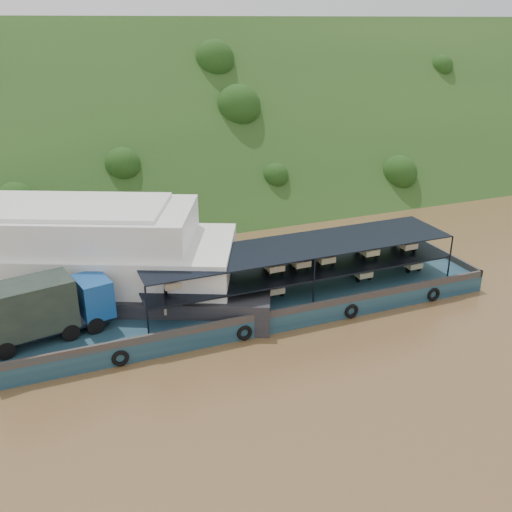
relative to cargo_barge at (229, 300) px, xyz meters
name	(u,v)px	position (x,y,z in m)	size (l,w,h in m)	color
ground	(297,307)	(5.01, -0.55, -1.28)	(160.00, 160.00, 0.00)	brown
hillside	(173,185)	(5.01, 35.45, -1.28)	(140.00, 28.00, 28.00)	#1C3A15
cargo_barge	(229,300)	(0.00, 0.00, 0.00)	(35.08, 7.18, 5.06)	#132D44
passenger_ferry	(13,260)	(-13.66, 8.11, 1.99)	(37.84, 23.86, 7.56)	black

